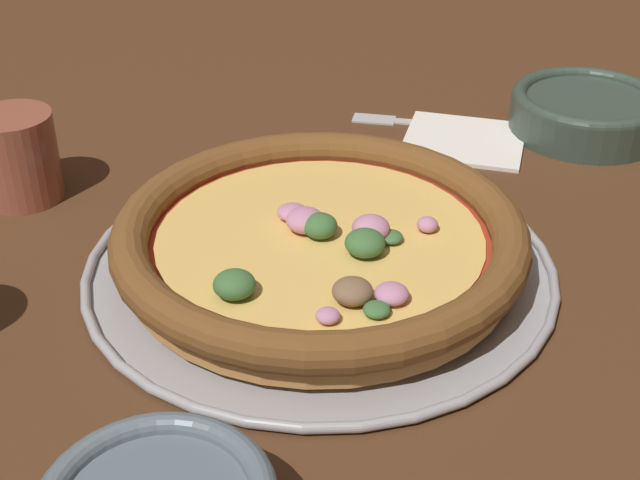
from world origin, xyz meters
TOP-DOWN VIEW (x-y plane):
  - ground_plane at (0.00, 0.00)m, footprint 3.00×3.00m
  - pizza_tray at (0.00, 0.00)m, footprint 0.37×0.37m
  - pizza at (-0.00, -0.00)m, footprint 0.32×0.32m
  - bowl_far at (0.37, -0.06)m, footprint 0.16×0.16m
  - drinking_cup at (-0.07, 0.29)m, footprint 0.07×0.07m
  - napkin at (0.28, 0.02)m, footprint 0.15×0.15m
  - fork at (0.29, 0.08)m, footprint 0.09×0.16m

SIDE VIEW (x-z plane):
  - ground_plane at x=0.00m, z-range 0.00..0.00m
  - fork at x=0.29m, z-range 0.00..0.00m
  - napkin at x=0.28m, z-range 0.00..0.01m
  - pizza_tray at x=0.00m, z-range 0.00..0.01m
  - bowl_far at x=0.37m, z-range 0.00..0.05m
  - pizza at x=0.00m, z-range 0.01..0.05m
  - drinking_cup at x=-0.07m, z-range 0.00..0.08m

